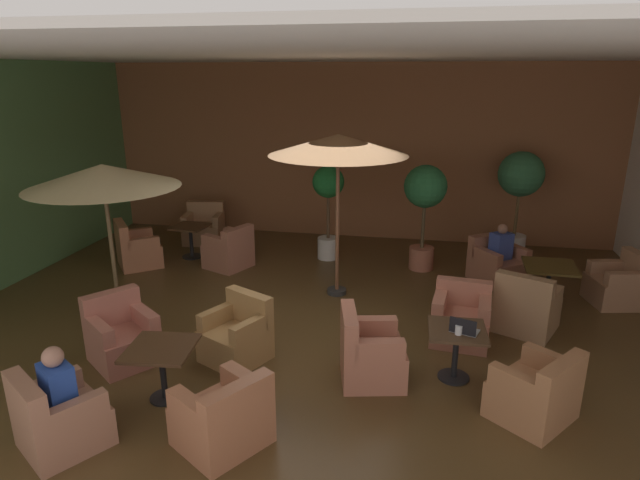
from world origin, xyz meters
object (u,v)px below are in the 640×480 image
at_px(armchair_rear_right_east, 122,337).
at_px(patron_by_window, 57,383).
at_px(cafe_table_front_left, 456,341).
at_px(armchair_front_left_south, 536,394).
at_px(cafe_table_front_right, 191,234).
at_px(open_laptop, 464,329).
at_px(armchair_rear_right_south, 58,420).
at_px(armchair_front_left_north, 461,319).
at_px(patio_umbrella_tall_red, 338,146).
at_px(cafe_table_rear_right, 162,358).
at_px(armchair_front_right_south, 204,228).
at_px(patio_umbrella_center_beige, 103,177).
at_px(armchair_mid_center_east, 618,285).
at_px(armchair_front_right_north, 137,250).
at_px(iced_drink_cup, 459,330).
at_px(potted_tree_mid_left, 328,198).
at_px(armchair_mid_center_north, 526,309).
at_px(cafe_table_mid_center, 549,273).
at_px(armchair_rear_right_north, 237,336).
at_px(armchair_rear_right_west, 223,418).
at_px(potted_tree_mid_right, 520,183).
at_px(armchair_front_left_east, 369,354).
at_px(armchair_front_right_east, 229,251).
at_px(armchair_mid_center_south, 497,264).
at_px(patron_blue_shirt, 501,244).

relative_size(armchair_rear_right_east, patron_by_window, 1.55).
relative_size(cafe_table_front_left, armchair_front_left_south, 0.65).
xyz_separation_m(cafe_table_front_right, open_laptop, (5.02, -3.65, 0.23)).
bearing_deg(armchair_rear_right_south, armchair_front_left_north, 37.38).
height_order(cafe_table_front_left, patio_umbrella_tall_red, patio_umbrella_tall_red).
height_order(cafe_table_rear_right, armchair_rear_right_east, armchair_rear_right_east).
height_order(armchair_rear_right_east, armchair_rear_right_south, armchair_rear_right_east).
height_order(armchair_front_right_south, cafe_table_rear_right, armchair_front_right_south).
relative_size(armchair_front_left_south, patio_umbrella_center_beige, 0.46).
height_order(armchair_mid_center_east, armchair_rear_right_east, armchair_rear_right_east).
bearing_deg(armchair_front_right_north, armchair_front_right_south, 68.81).
bearing_deg(cafe_table_rear_right, iced_drink_cup, 16.03).
relative_size(armchair_mid_center_east, armchair_rear_right_east, 0.82).
bearing_deg(patron_by_window, armchair_rear_right_east, 100.92).
bearing_deg(armchair_mid_center_east, potted_tree_mid_left, 165.33).
bearing_deg(cafe_table_front_left, patio_umbrella_center_beige, 169.54).
relative_size(cafe_table_front_left, potted_tree_mid_left, 0.37).
bearing_deg(armchair_mid_center_north, armchair_front_left_north, -153.00).
distance_m(armchair_rear_right_south, iced_drink_cup, 4.31).
bearing_deg(cafe_table_mid_center, armchair_rear_right_north, -148.85).
bearing_deg(potted_tree_mid_left, armchair_front_right_north, -162.31).
xyz_separation_m(armchair_rear_right_east, armchair_rear_right_west, (1.85, -1.30, -0.02)).
xyz_separation_m(armchair_front_left_north, armchair_rear_right_south, (-3.97, -3.03, -0.01)).
distance_m(armchair_rear_right_north, potted_tree_mid_right, 6.47).
bearing_deg(armchair_front_left_south, potted_tree_mid_left, 123.26).
bearing_deg(armchair_front_left_east, armchair_mid_center_east, 39.08).
xyz_separation_m(cafe_table_front_left, cafe_table_mid_center, (1.54, 2.51, 0.03)).
distance_m(armchair_front_right_east, armchair_mid_center_south, 4.89).
xyz_separation_m(armchair_rear_right_east, patron_by_window, (0.31, -1.60, 0.38)).
xyz_separation_m(iced_drink_cup, open_laptop, (0.06, 0.05, -0.00)).
bearing_deg(potted_tree_mid_left, iced_drink_cup, -61.38).
bearing_deg(armchair_front_left_east, armchair_rear_right_south, -147.75).
distance_m(cafe_table_mid_center, patio_umbrella_tall_red, 3.87).
distance_m(patio_umbrella_tall_red, patio_umbrella_center_beige, 3.47).
bearing_deg(open_laptop, patron_blue_shirt, 76.45).
bearing_deg(potted_tree_mid_right, armchair_front_left_north, -107.88).
height_order(armchair_rear_right_east, patron_by_window, patron_by_window).
bearing_deg(patron_blue_shirt, armchair_front_right_east, -177.10).
relative_size(armchair_front_right_south, armchair_mid_center_east, 1.04).
distance_m(cafe_table_front_right, potted_tree_mid_right, 6.51).
xyz_separation_m(armchair_front_left_south, patron_blue_shirt, (0.10, 4.05, 0.39)).
bearing_deg(patron_blue_shirt, armchair_mid_center_south, 125.66).
bearing_deg(patio_umbrella_tall_red, armchair_front_right_east, 158.70).
xyz_separation_m(armchair_front_right_south, armchair_rear_right_south, (1.26, -6.61, -0.01)).
xyz_separation_m(cafe_table_front_right, armchair_rear_right_east, (0.82, -3.94, -0.15)).
relative_size(cafe_table_rear_right, patron_by_window, 1.16).
relative_size(cafe_table_front_left, armchair_mid_center_south, 0.63).
distance_m(armchair_front_left_east, armchair_rear_right_west, 1.94).
xyz_separation_m(armchair_front_right_east, armchair_mid_center_south, (4.88, 0.28, -0.02)).
distance_m(armchair_mid_center_east, patio_umbrella_center_beige, 8.04).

